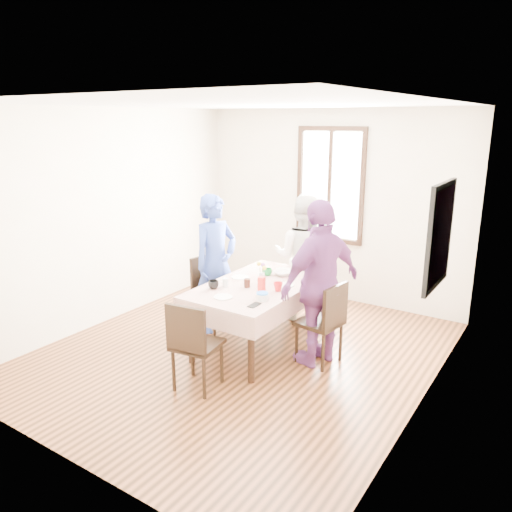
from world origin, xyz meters
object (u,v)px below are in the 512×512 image
at_px(chair_far, 303,284).
at_px(person_left, 215,263).
at_px(dining_table, 258,316).
at_px(chair_right, 319,322).
at_px(person_far, 303,257).
at_px(chair_near, 197,344).
at_px(chair_left, 215,294).
at_px(person_right, 319,283).

distance_m(chair_far, person_left, 1.25).
height_order(dining_table, chair_right, chair_right).
xyz_separation_m(chair_far, person_far, (-0.00, -0.02, 0.37)).
relative_size(dining_table, chair_near, 1.74).
xyz_separation_m(dining_table, chair_near, (0.00, -1.09, 0.08)).
distance_m(chair_far, chair_near, 2.17).
distance_m(dining_table, chair_left, 0.77).
distance_m(dining_table, chair_far, 1.09).
bearing_deg(person_right, dining_table, -66.65).
distance_m(dining_table, person_left, 0.88).
distance_m(chair_left, person_far, 1.24).
bearing_deg(chair_left, chair_right, 95.33).
height_order(dining_table, person_right, person_right).
xyz_separation_m(chair_left, chair_near, (0.75, -1.23, 0.00)).
xyz_separation_m(chair_right, person_far, (-0.75, 1.02, 0.37)).
bearing_deg(person_left, dining_table, -88.39).
relative_size(chair_left, chair_far, 1.00).
bearing_deg(chair_left, chair_far, 150.52).
distance_m(person_far, person_right, 1.25).
xyz_separation_m(chair_right, chair_near, (-0.75, -1.14, 0.00)).
bearing_deg(dining_table, person_left, 168.51).
height_order(chair_far, person_far, person_far).
xyz_separation_m(dining_table, person_right, (0.73, 0.05, 0.52)).
distance_m(chair_right, person_left, 1.53).
xyz_separation_m(chair_left, person_left, (0.02, 0.00, 0.39)).
distance_m(chair_right, person_far, 1.31).
height_order(person_far, person_right, person_right).
xyz_separation_m(chair_near, person_far, (-0.00, 2.15, 0.37)).
relative_size(person_far, person_right, 0.92).
bearing_deg(person_left, chair_right, -80.72).
distance_m(chair_right, person_right, 0.44).
height_order(chair_near, person_right, person_right).
height_order(chair_left, chair_far, same).
bearing_deg(dining_table, person_far, 90.00).
height_order(dining_table, chair_left, chair_left).
xyz_separation_m(chair_left, chair_far, (0.75, 0.94, 0.00)).
xyz_separation_m(dining_table, chair_far, (0.00, 1.09, 0.08)).
bearing_deg(person_left, chair_far, -24.73).
bearing_deg(chair_near, chair_right, 48.32).
relative_size(chair_left, person_left, 0.54).
bearing_deg(person_right, chair_near, -13.21).
distance_m(chair_far, person_right, 1.34).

